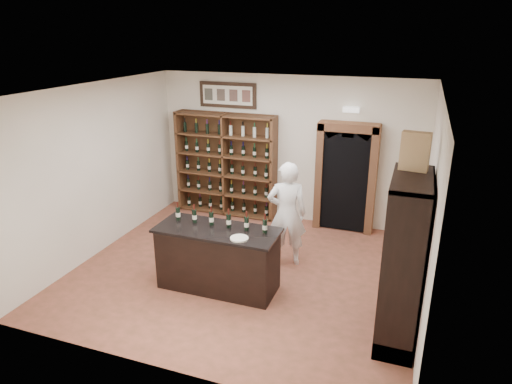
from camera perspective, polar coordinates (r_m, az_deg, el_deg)
floor at (r=7.77m, az=-1.46°, el=-9.85°), size 5.50×5.50×0.00m
ceiling at (r=6.81m, az=-1.68°, el=12.67°), size 5.50×5.50×0.00m
wall_back at (r=9.43m, az=3.97°, el=5.33°), size 5.50×0.04×3.00m
wall_left at (r=8.50m, az=-19.13°, el=2.67°), size 0.04×5.00×3.00m
wall_right at (r=6.72m, az=20.88°, el=-1.98°), size 0.04×5.00×3.00m
wine_shelf at (r=9.80m, az=-3.69°, el=3.48°), size 2.20×0.38×2.20m
framed_picture at (r=9.63m, az=-3.55°, el=12.01°), size 1.25×0.04×0.52m
arched_doorway at (r=9.12m, az=11.19°, el=2.13°), size 1.17×0.35×2.17m
emergency_light at (r=8.91m, az=11.83°, el=10.05°), size 0.30×0.10×0.10m
tasting_counter at (r=7.12m, az=-4.77°, el=-8.34°), size 1.88×0.78×1.00m
counter_bottle_0 at (r=7.26m, az=-9.73°, el=-2.66°), size 0.07×0.07×0.30m
counter_bottle_1 at (r=7.13m, az=-7.70°, el=-2.97°), size 0.07×0.07×0.30m
counter_bottle_2 at (r=7.01m, az=-5.60°, el=-3.29°), size 0.07×0.07×0.30m
counter_bottle_3 at (r=6.90m, az=-3.43°, el=-3.62°), size 0.07×0.07×0.30m
counter_bottle_4 at (r=6.80m, az=-1.19°, el=-3.95°), size 0.07×0.07×0.30m
counter_bottle_5 at (r=6.71m, az=1.12°, el=-4.28°), size 0.07×0.07×0.30m
side_cabinet at (r=6.21m, az=17.93°, el=-11.08°), size 0.48×1.20×2.20m
shopkeeper at (r=7.67m, az=3.88°, el=-2.76°), size 0.77×0.62×1.82m
plate at (r=6.56m, az=-2.11°, el=-5.81°), size 0.27×0.27×0.02m
wine_crate at (r=5.86m, az=19.27°, el=4.82°), size 0.35×0.19×0.48m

